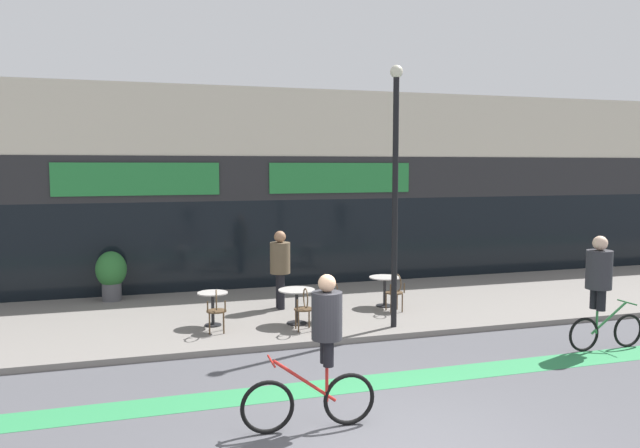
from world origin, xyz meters
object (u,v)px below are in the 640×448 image
Objects in this scene: planter_pot at (111,273)px; pedestrian_near_end at (280,263)px; cafe_chair_0_near at (216,308)px; cafe_chair_2_near at (396,290)px; cyclist_0 at (600,282)px; bistro_table_2 at (385,285)px; bistro_table_0 at (213,302)px; cafe_chair_1_side at (325,298)px; lamp_post at (395,179)px; cyclist_1 at (321,344)px; cafe_chair_1_near at (305,306)px; bistro_table_1 at (297,299)px.

pedestrian_near_end is (3.79, -2.09, 0.40)m from planter_pot.
cafe_chair_0_near is 4.21m from cafe_chair_2_near.
cafe_chair_0_near is at bearing 157.77° from cyclist_0.
bistro_table_0 is at bearing -171.81° from bistro_table_2.
cafe_chair_1_side is 1.70m from pedestrian_near_end.
cyclist_1 is at bearing -125.10° from lamp_post.
cafe_chair_1_side is 2.97m from lamp_post.
cafe_chair_0_near is 4.76m from cyclist_1.
bistro_table_0 is 2.14m from pedestrian_near_end.
cafe_chair_1_near is 0.17× the size of lamp_post.
planter_pot reaches higher than bistro_table_2.
bistro_table_2 is 0.82× the size of cafe_chair_0_near.
cafe_chair_1_near reaches higher than bistro_table_2.
cafe_chair_1_near is at bearing 89.50° from pedestrian_near_end.
cyclist_1 is (-6.03, -1.78, -0.16)m from cyclist_0.
bistro_table_1 is 3.27m from lamp_post.
bistro_table_1 is at bearing 3.31° from cafe_chair_1_near.
bistro_table_1 is 0.42× the size of pedestrian_near_end.
bistro_table_1 is 2.62m from bistro_table_2.
cyclist_1 reaches higher than cafe_chair_1_side.
cafe_chair_2_near is 4.39m from cyclist_0.
cyclist_0 reaches higher than cyclist_1.
cyclist_0 is at bearing -143.62° from cafe_chair_2_near.
cafe_chair_1_side is (2.35, -0.37, 0.02)m from bistro_table_0.
lamp_post is at bearing 154.03° from cafe_chair_2_near.
planter_pot is at bearing 136.71° from bistro_table_1.
bistro_table_2 is at bearing -22.70° from planter_pot.
planter_pot reaches higher than bistro_table_1.
cafe_chair_2_near is 2.75m from pedestrian_near_end.
cafe_chair_0_near is 0.73× the size of planter_pot.
cafe_chair_1_side is 0.44× the size of cyclist_1.
bistro_table_2 is 3.19m from lamp_post.
bistro_table_2 is at bearing 167.74° from pedestrian_near_end.
lamp_post is (1.86, -0.84, 2.55)m from bistro_table_1.
lamp_post is at bearing -122.47° from cyclist_1.
bistro_table_1 is at bearing 97.84° from cafe_chair_2_near.
cyclist_0 is at bearing -27.57° from bistro_table_0.
cyclist_1 reaches higher than bistro_table_0.
bistro_table_0 is 0.39× the size of pedestrian_near_end.
pedestrian_near_end reaches higher than bistro_table_2.
cafe_chair_0_near is 0.17× the size of lamp_post.
cafe_chair_0_near is at bearing 81.72° from cafe_chair_1_near.
bistro_table_0 is at bearing -10.18° from cafe_chair_1_side.
bistro_table_0 is 4.16m from cafe_chair_2_near.
cyclist_0 is (2.58, -4.11, 0.67)m from bistro_table_2.
cafe_chair_1_near is at bearing -47.95° from planter_pot.
cafe_chair_2_near is 0.49× the size of pedestrian_near_end.
cafe_chair_1_side reaches higher than bistro_table_2.
bistro_table_0 is 0.78× the size of cafe_chair_2_near.
lamp_post is at bearing 144.81° from cyclist_0.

